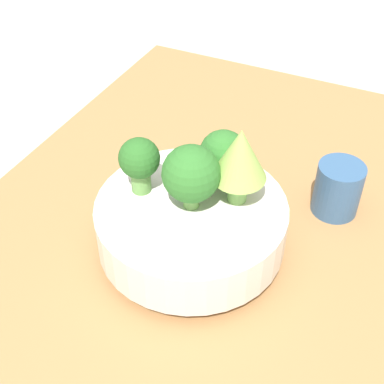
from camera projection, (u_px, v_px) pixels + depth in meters
ground_plane at (175, 259)px, 0.75m from camera, size 6.00×6.00×0.00m
table at (174, 251)px, 0.73m from camera, size 1.03×0.61×0.04m
bowl at (192, 223)px, 0.69m from camera, size 0.24×0.24×0.08m
broccoli_floret_left at (223, 154)px, 0.68m from camera, size 0.06×0.06×0.07m
broccoli_floret_front at (138, 162)px, 0.66m from camera, size 0.05×0.05×0.08m
broccoli_floret_center at (192, 173)px, 0.63m from camera, size 0.07×0.07×0.09m
romanesco_piece_far at (240, 156)px, 0.63m from camera, size 0.07×0.07×0.11m
cup at (338, 189)px, 0.75m from camera, size 0.07×0.07×0.08m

